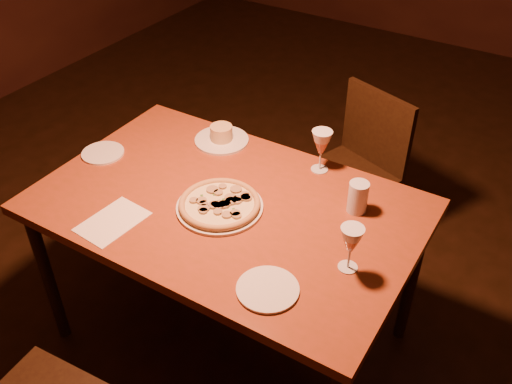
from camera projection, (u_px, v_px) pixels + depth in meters
The scene contains 11 objects.
floor at pixel (309, 324), 2.60m from camera, with size 7.00×7.00×0.00m, color black.
dining_table at pixel (227, 217), 2.14m from camera, with size 1.41×0.92×0.75m.
chair_far at pixel (356, 166), 2.78m from camera, with size 0.51×0.51×0.83m.
pizza_plate at pixel (220, 204), 2.07m from camera, with size 0.32×0.32×0.03m.
ramekin_saucer at pixel (222, 136), 2.43m from camera, with size 0.23×0.23×0.07m.
wine_glass_far at pixel (321, 151), 2.22m from camera, with size 0.08×0.08×0.18m, color #AE6448, non-canonical shape.
wine_glass_right at pixel (350, 248), 1.79m from camera, with size 0.08×0.08×0.17m, color #AE6448, non-canonical shape.
water_tumbler at pixel (358, 197), 2.03m from camera, with size 0.07×0.07×0.12m, color silver.
side_plate_left at pixel (103, 153), 2.36m from camera, with size 0.17×0.17×0.01m, color silver.
side_plate_near at pixel (268, 289), 1.76m from camera, with size 0.20×0.20×0.01m, color silver.
menu_card at pixel (113, 222), 2.02m from camera, with size 0.16×0.24×0.00m, color silver.
Camera 1 is at (0.70, -1.57, 2.06)m, focal length 40.00 mm.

